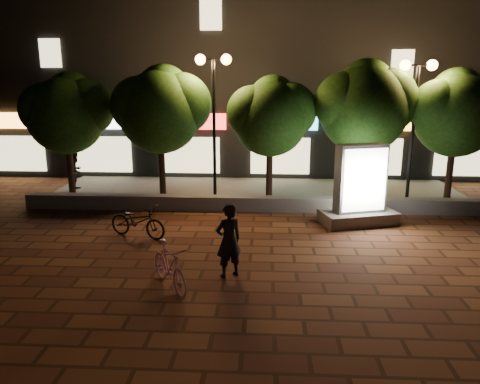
# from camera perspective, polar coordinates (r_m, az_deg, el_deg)

# --- Properties ---
(ground) EXTENTS (80.00, 80.00, 0.00)m
(ground) POSITION_cam_1_polar(r_m,az_deg,el_deg) (12.10, 1.34, -7.64)
(ground) COLOR brown
(ground) RESTS_ON ground
(retaining_wall) EXTENTS (16.00, 0.45, 0.50)m
(retaining_wall) POSITION_cam_1_polar(r_m,az_deg,el_deg) (15.82, 1.82, -1.46)
(retaining_wall) COLOR slate
(retaining_wall) RESTS_ON ground
(sidewalk) EXTENTS (16.00, 5.00, 0.08)m
(sidewalk) POSITION_cam_1_polar(r_m,az_deg,el_deg) (18.29, 2.02, -0.01)
(sidewalk) COLOR slate
(sidewalk) RESTS_ON ground
(building_block) EXTENTS (28.00, 8.12, 11.30)m
(building_block) POSITION_cam_1_polar(r_m,az_deg,el_deg) (24.24, 2.45, 15.23)
(building_block) COLOR black
(building_block) RESTS_ON ground
(tree_far_left) EXTENTS (3.36, 2.80, 4.63)m
(tree_far_left) POSITION_cam_1_polar(r_m,az_deg,el_deg) (18.27, -20.64, 9.44)
(tree_far_left) COLOR black
(tree_far_left) RESTS_ON sidewalk
(tree_left) EXTENTS (3.60, 3.00, 4.89)m
(tree_left) POSITION_cam_1_polar(r_m,az_deg,el_deg) (17.16, -9.73, 10.39)
(tree_left) COLOR black
(tree_left) RESTS_ON sidewalk
(tree_mid) EXTENTS (3.24, 2.70, 4.50)m
(tree_mid) POSITION_cam_1_polar(r_m,az_deg,el_deg) (16.75, 3.94, 9.69)
(tree_mid) COLOR black
(tree_mid) RESTS_ON sidewalk
(tree_right) EXTENTS (3.72, 3.10, 5.07)m
(tree_right) POSITION_cam_1_polar(r_m,az_deg,el_deg) (17.09, 15.30, 10.50)
(tree_right) COLOR black
(tree_right) RESTS_ON sidewalk
(tree_far_right) EXTENTS (3.48, 2.90, 4.76)m
(tree_far_right) POSITION_cam_1_polar(r_m,az_deg,el_deg) (18.04, 25.37, 9.19)
(tree_far_right) COLOR black
(tree_far_right) RESTS_ON sidewalk
(street_lamp_left) EXTENTS (1.26, 0.36, 5.18)m
(street_lamp_left) POSITION_cam_1_polar(r_m,az_deg,el_deg) (16.55, -3.29, 12.46)
(street_lamp_left) COLOR black
(street_lamp_left) RESTS_ON sidewalk
(street_lamp_right) EXTENTS (1.26, 0.36, 4.98)m
(street_lamp_right) POSITION_cam_1_polar(r_m,az_deg,el_deg) (17.24, 21.00, 11.20)
(street_lamp_right) COLOR black
(street_lamp_right) RESTS_ON sidewalk
(ad_kiosk) EXTENTS (2.54, 1.76, 2.51)m
(ad_kiosk) POSITION_cam_1_polar(r_m,az_deg,el_deg) (14.75, 14.63, -0.00)
(ad_kiosk) COLOR slate
(ad_kiosk) RESTS_ON ground
(scooter_pink) EXTENTS (1.38, 1.71, 1.04)m
(scooter_pink) POSITION_cam_1_polar(r_m,az_deg,el_deg) (10.11, -8.74, -9.11)
(scooter_pink) COLOR #EC9CBF
(scooter_pink) RESTS_ON ground
(rider) EXTENTS (0.76, 0.69, 1.74)m
(rider) POSITION_cam_1_polar(r_m,az_deg,el_deg) (10.48, -1.41, -6.04)
(rider) COLOR black
(rider) RESTS_ON ground
(scooter_parked) EXTENTS (1.92, 1.21, 0.95)m
(scooter_parked) POSITION_cam_1_polar(r_m,az_deg,el_deg) (13.48, -12.59, -3.55)
(scooter_parked) COLOR black
(scooter_parked) RESTS_ON ground
(pedestrian) EXTENTS (0.64, 0.79, 1.53)m
(pedestrian) POSITION_cam_1_polar(r_m,az_deg,el_deg) (19.54, -19.71, 2.49)
(pedestrian) COLOR black
(pedestrian) RESTS_ON sidewalk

